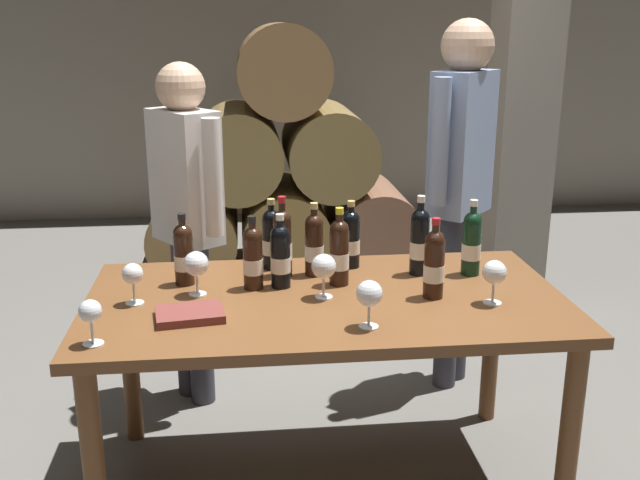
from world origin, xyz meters
TOP-DOWN VIEW (x-y plane):
  - ground_plane at (0.00, 0.00)m, footprint 14.00×14.00m
  - cellar_back_wall at (0.00, 4.20)m, footprint 10.00×0.24m
  - barrel_stack at (0.00, 2.60)m, footprint 1.86×0.90m
  - stone_pillar at (1.30, 1.60)m, footprint 0.32×0.32m
  - dining_table at (0.00, 0.00)m, footprint 1.70×0.90m
  - wine_bottle_0 at (-0.14, 0.24)m, footprint 0.07×0.07m
  - wine_bottle_1 at (0.06, 0.12)m, footprint 0.07×0.07m
  - wine_bottle_2 at (0.38, 0.20)m, footprint 0.07×0.07m
  - wine_bottle_3 at (0.13, 0.32)m, footprint 0.07×0.07m
  - wine_bottle_4 at (-0.51, 0.18)m, footprint 0.07×0.07m
  - wine_bottle_5 at (-0.15, 0.12)m, footprint 0.07×0.07m
  - wine_bottle_6 at (0.58, 0.18)m, footprint 0.07×0.07m
  - wine_bottle_7 at (0.38, -0.05)m, footprint 0.07×0.07m
  - wine_bottle_8 at (-0.02, 0.24)m, footprint 0.07×0.07m
  - wine_bottle_9 at (-0.25, 0.11)m, footprint 0.07×0.07m
  - wine_bottle_10 at (-0.18, 0.33)m, footprint 0.07×0.07m
  - wine_glass_0 at (0.10, -0.29)m, footprint 0.09×0.09m
  - wine_glass_1 at (-0.01, -0.01)m, footprint 0.09×0.09m
  - wine_glass_2 at (0.57, -0.13)m, footprint 0.08×0.08m
  - wine_glass_3 at (-0.75, -0.33)m, footprint 0.07×0.07m
  - wine_glass_4 at (-0.67, -0.00)m, footprint 0.07×0.07m
  - wine_glass_5 at (-0.46, 0.06)m, footprint 0.09×0.09m
  - tasting_notebook at (-0.47, -0.15)m, footprint 0.24×0.19m
  - sommelier_presenting at (0.70, 0.75)m, footprint 0.36×0.38m
  - taster_seated_left at (-0.53, 0.72)m, footprint 0.33×0.41m

SIDE VIEW (x-z plane):
  - ground_plane at x=0.00m, z-range 0.00..0.00m
  - barrel_stack at x=0.00m, z-range -0.18..1.51m
  - dining_table at x=0.00m, z-range 0.29..1.05m
  - tasting_notebook at x=-0.47m, z-range 0.76..0.79m
  - wine_glass_3 at x=-0.75m, z-range 0.79..0.94m
  - wine_glass_4 at x=-0.67m, z-range 0.79..0.94m
  - wine_glass_2 at x=0.57m, z-range 0.79..0.95m
  - wine_glass_0 at x=0.10m, z-range 0.79..0.95m
  - wine_glass_1 at x=-0.01m, z-range 0.79..0.95m
  - wine_glass_5 at x=-0.46m, z-range 0.79..0.96m
  - wine_bottle_3 at x=0.13m, z-range 0.74..1.01m
  - wine_bottle_4 at x=-0.51m, z-range 0.74..1.01m
  - wine_bottle_9 at x=-0.25m, z-range 0.74..1.02m
  - wine_bottle_5 at x=-0.15m, z-range 0.74..1.02m
  - wine_bottle_10 at x=-0.18m, z-range 0.74..1.02m
  - wine_bottle_8 at x=-0.02m, z-range 0.74..1.03m
  - wine_bottle_7 at x=0.38m, z-range 0.74..1.03m
  - wine_bottle_1 at x=0.06m, z-range 0.74..1.03m
  - wine_bottle_6 at x=0.58m, z-range 0.74..1.04m
  - wine_bottle_2 at x=0.38m, z-range 0.74..1.05m
  - wine_bottle_0 at x=-0.14m, z-range 0.74..1.05m
  - taster_seated_left at x=-0.53m, z-range 0.15..1.69m
  - sommelier_presenting at x=0.70m, z-range 0.19..1.90m
  - stone_pillar at x=1.30m, z-range 0.00..2.60m
  - cellar_back_wall at x=0.00m, z-range 0.00..2.80m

